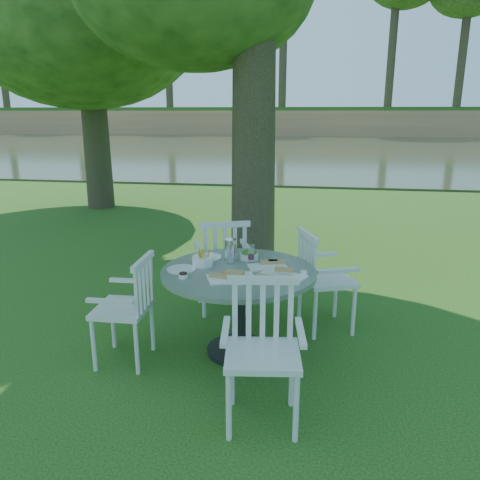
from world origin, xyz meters
name	(u,v)px	position (x,y,z in m)	size (l,w,h in m)	color
ground	(237,329)	(0.00, 0.00, 0.00)	(140.00, 140.00, 0.00)	#16400D
table	(239,288)	(0.09, -0.45, 0.61)	(1.31, 1.31, 0.77)	black
chair_ne	(318,273)	(0.76, 0.13, 0.57)	(0.61, 0.63, 0.98)	silver
chair_nw	(223,259)	(-0.20, 0.38, 0.59)	(0.64, 0.62, 1.01)	silver
chair_sw	(132,302)	(-0.75, -0.74, 0.54)	(0.45, 0.48, 0.92)	silver
chair_se	(263,339)	(0.40, -1.28, 0.57)	(0.55, 0.52, 0.97)	silver
tableware	(231,262)	(0.02, -0.37, 0.81)	(1.19, 0.82, 0.21)	white
river	(305,150)	(0.00, 23.00, 0.00)	(100.00, 28.00, 0.12)	#313922
far_bank	(317,52)	(0.28, 41.12, 7.25)	(100.00, 18.00, 15.20)	#AA7A4F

